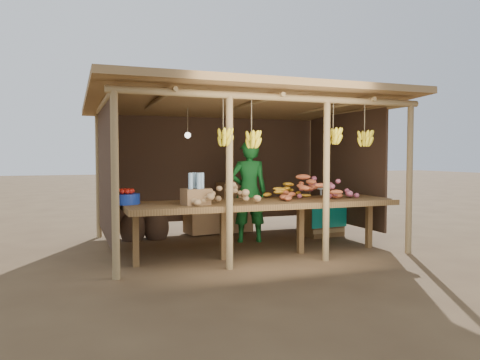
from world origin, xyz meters
name	(u,v)px	position (x,y,z in m)	size (l,w,h in m)	color
ground	(240,244)	(0.00, 0.00, 0.00)	(60.00, 60.00, 0.00)	brown
stall_structure	(242,126)	(0.03, -0.01, 1.92)	(4.70, 3.50, 2.43)	#987B4E
counter	(263,205)	(0.00, -0.95, 0.74)	(3.90, 1.05, 0.80)	brown
potato_heap	(223,190)	(-0.63, -1.05, 0.98)	(0.95, 0.57, 0.36)	#A07E53
sweet_potato_heap	(310,187)	(0.77, -0.93, 0.98)	(0.95, 0.57, 0.36)	#C75C33
onion_heap	(327,186)	(1.11, -0.84, 0.98)	(0.89, 0.54, 0.36)	#BC5B73
banana_pile	(286,186)	(0.52, -0.61, 0.97)	(0.63, 0.38, 0.35)	gold
tomato_basin	(125,198)	(-1.90, -0.72, 0.88)	(0.39, 0.39, 0.21)	navy
bottle_box	(195,192)	(-1.04, -1.13, 0.96)	(0.37, 0.31, 0.42)	olive
vendor	(249,191)	(0.22, 0.17, 0.85)	(0.62, 0.41, 1.70)	#176925
tarp_crate	(320,216)	(1.67, 0.32, 0.36)	(0.79, 0.70, 0.88)	brown
carton_stack	(224,211)	(0.11, 1.17, 0.40)	(1.23, 0.50, 0.91)	olive
burlap_sacks	(145,225)	(-1.39, 0.97, 0.26)	(0.84, 0.44, 0.59)	#402B1E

